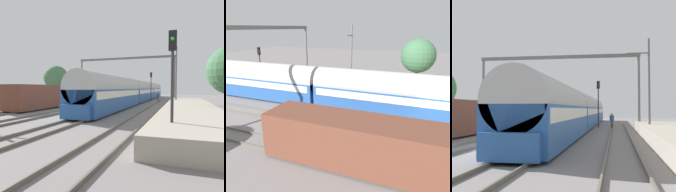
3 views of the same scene
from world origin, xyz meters
The scene contains 13 objects.
ground centered at (0.00, 0.00, 0.00)m, with size 120.00×120.00×0.00m, color slate.
track_far_west centered at (-6.40, 0.00, 0.08)m, with size 1.52×60.00×0.16m.
track_west centered at (-2.13, 0.00, 0.08)m, with size 1.51×60.00×0.16m.
track_east centered at (2.13, 0.00, 0.08)m, with size 1.51×60.00×0.16m.
track_far_east centered at (6.40, 0.00, 0.08)m, with size 1.52×60.00×0.16m.
platform centered at (10.22, 2.00, 0.45)m, with size 4.40×28.00×0.90m.
passenger_train centered at (2.13, 19.10, 1.97)m, with size 2.93×49.20×3.82m.
freight_car centered at (-6.40, 3.17, 1.47)m, with size 2.80×13.00×2.70m.
person_crossing centered at (5.63, 17.40, 1.03)m, with size 0.46×0.37×1.73m.
railway_signal_far centered at (4.05, 19.85, 3.45)m, with size 0.36×0.30×5.43m.
catenary_gantry centered at (0.00, 15.85, 5.94)m, with size 17.20×0.28×7.86m.
catenary_pole_east_mid centered at (8.75, 9.72, 4.15)m, with size 1.90×0.20×8.00m.
tree_east_background centered at (13.81, 2.10, 4.10)m, with size 4.46×4.46×6.34m.
Camera 2 is at (-17.02, 1.06, 7.71)m, focal length 34.98 mm.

